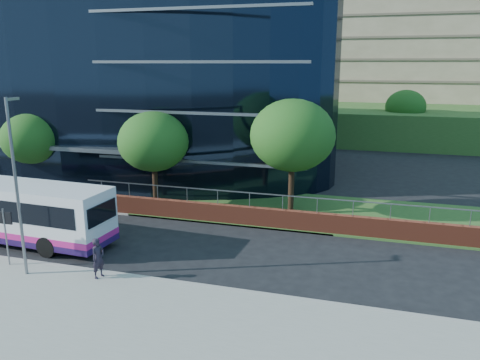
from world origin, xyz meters
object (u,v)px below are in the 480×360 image
(tree_far_d, at_px, (293,135))
(streetlight_east, at_px, (16,183))
(tree_dist_e, at_px, (406,107))
(street_sign, at_px, (5,225))
(tree_far_c, at_px, (153,142))
(pedestrian, at_px, (98,258))
(tree_far_b, at_px, (31,139))
(city_bus, at_px, (10,211))

(tree_far_d, bearing_deg, streetlight_east, -129.40)
(tree_dist_e, bearing_deg, street_sign, -115.12)
(tree_far_c, bearing_deg, pedestrian, -77.14)
(tree_far_c, bearing_deg, tree_dist_e, 61.26)
(tree_far_c, distance_m, pedestrian, 11.39)
(street_sign, relative_size, tree_far_d, 0.38)
(street_sign, relative_size, tree_dist_e, 0.43)
(tree_far_b, distance_m, city_bus, 9.93)
(tree_far_d, distance_m, tree_dist_e, 31.06)
(tree_far_b, relative_size, tree_dist_e, 0.93)
(tree_far_b, height_order, pedestrian, tree_far_b)
(tree_far_b, distance_m, pedestrian, 16.93)
(tree_far_b, relative_size, city_bus, 0.50)
(street_sign, height_order, tree_far_b, tree_far_b)
(tree_far_c, distance_m, city_bus, 9.50)
(tree_far_d, bearing_deg, tree_far_c, -173.66)
(street_sign, xyz_separation_m, city_bus, (-2.39, 2.94, -0.42))
(tree_far_c, height_order, streetlight_east, streetlight_east)
(tree_far_c, xyz_separation_m, city_bus, (-4.89, -7.65, -2.80))
(city_bus, bearing_deg, tree_far_d, 34.61)
(tree_far_d, relative_size, pedestrian, 4.03)
(pedestrian, bearing_deg, tree_dist_e, -4.93)
(streetlight_east, height_order, city_bus, streetlight_east)
(city_bus, relative_size, pedestrian, 6.59)
(street_sign, relative_size, tree_far_c, 0.43)
(street_sign, distance_m, tree_far_d, 16.61)
(street_sign, relative_size, tree_far_b, 0.46)
(city_bus, bearing_deg, pedestrian, -19.18)
(streetlight_east, distance_m, pedestrian, 4.83)
(tree_far_d, height_order, city_bus, tree_far_d)
(tree_far_b, bearing_deg, tree_far_c, -2.86)
(streetlight_east, relative_size, pedestrian, 4.33)
(tree_far_c, bearing_deg, tree_far_b, 177.14)
(tree_far_b, height_order, city_bus, tree_far_b)
(streetlight_east, distance_m, city_bus, 5.90)
(street_sign, height_order, city_bus, city_bus)
(tree_far_c, xyz_separation_m, tree_far_d, (9.00, 1.00, 0.65))
(tree_far_c, relative_size, streetlight_east, 0.81)
(street_sign, distance_m, tree_far_b, 13.54)
(street_sign, distance_m, city_bus, 3.81)
(city_bus, distance_m, pedestrian, 7.89)
(tree_far_b, relative_size, tree_far_c, 0.93)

